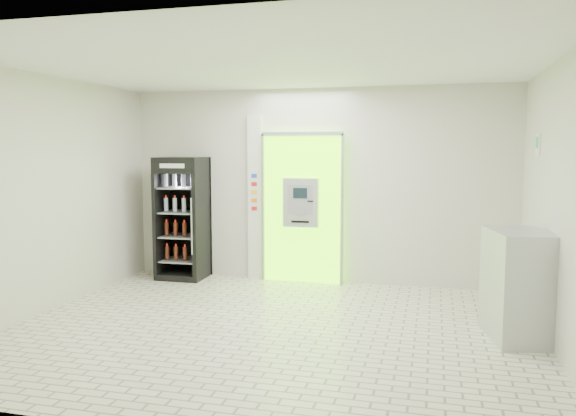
% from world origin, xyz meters
% --- Properties ---
extents(ground, '(6.00, 6.00, 0.00)m').
position_xyz_m(ground, '(0.00, 0.00, 0.00)').
color(ground, beige).
rests_on(ground, ground).
extents(room_shell, '(6.00, 6.00, 6.00)m').
position_xyz_m(room_shell, '(0.00, 0.00, 1.84)').
color(room_shell, beige).
rests_on(room_shell, ground).
extents(atm_assembly, '(1.30, 0.24, 2.33)m').
position_xyz_m(atm_assembly, '(-0.20, 2.41, 1.17)').
color(atm_assembly, '#6DFF00').
rests_on(atm_assembly, ground).
extents(pillar, '(0.22, 0.11, 2.60)m').
position_xyz_m(pillar, '(-0.98, 2.45, 1.30)').
color(pillar, silver).
rests_on(pillar, ground).
extents(beverage_cooler, '(0.75, 0.70, 1.94)m').
position_xyz_m(beverage_cooler, '(-2.11, 2.17, 0.93)').
color(beverage_cooler, black).
rests_on(beverage_cooler, ground).
extents(steel_cabinet, '(0.77, 0.99, 1.19)m').
position_xyz_m(steel_cabinet, '(2.69, 0.38, 0.60)').
color(steel_cabinet, '#ADB0B5').
rests_on(steel_cabinet, ground).
extents(exit_sign, '(0.02, 0.22, 0.26)m').
position_xyz_m(exit_sign, '(2.99, 1.40, 2.12)').
color(exit_sign, white).
rests_on(exit_sign, room_shell).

